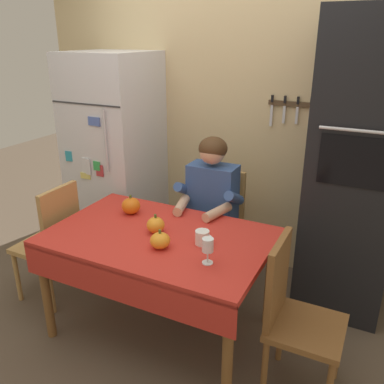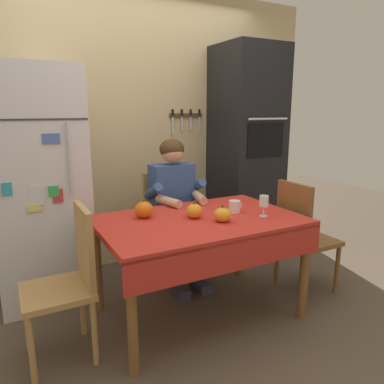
{
  "view_description": "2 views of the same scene",
  "coord_description": "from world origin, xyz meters",
  "px_view_note": "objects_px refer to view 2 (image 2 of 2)",
  "views": [
    {
      "loc": [
        1.22,
        -1.88,
        1.93
      ],
      "look_at": [
        0.14,
        0.29,
        0.99
      ],
      "focal_mm": 38.04,
      "sensor_mm": 36.0,
      "label": 1
    },
    {
      "loc": [
        -1.2,
        -2.04,
        1.48
      ],
      "look_at": [
        -0.03,
        0.15,
        0.92
      ],
      "focal_mm": 34.12,
      "sensor_mm": 36.0,
      "label": 2
    }
  ],
  "objects_px": {
    "dining_table": "(201,230)",
    "chair_left_side": "(69,277)",
    "wall_oven": "(246,153)",
    "pumpkin_medium": "(194,211)",
    "wine_glass": "(264,202)",
    "chair_behind_person": "(167,219)",
    "refrigerator": "(39,187)",
    "chair_right_side": "(302,233)",
    "pumpkin_large": "(222,215)",
    "seated_person": "(175,199)",
    "coffee_mug": "(235,206)",
    "pumpkin_small": "(144,210)"
  },
  "relations": [
    {
      "from": "wall_oven",
      "to": "chair_behind_person",
      "type": "relative_size",
      "value": 2.26
    },
    {
      "from": "coffee_mug",
      "to": "chair_right_side",
      "type": "bearing_deg",
      "value": -9.25
    },
    {
      "from": "dining_table",
      "to": "chair_right_side",
      "type": "xyz_separation_m",
      "value": [
        0.9,
        -0.07,
        -0.14
      ]
    },
    {
      "from": "seated_person",
      "to": "pumpkin_large",
      "type": "relative_size",
      "value": 10.32
    },
    {
      "from": "dining_table",
      "to": "wine_glass",
      "type": "bearing_deg",
      "value": -20.2
    },
    {
      "from": "pumpkin_large",
      "to": "coffee_mug",
      "type": "bearing_deg",
      "value": 36.8
    },
    {
      "from": "coffee_mug",
      "to": "wine_glass",
      "type": "relative_size",
      "value": 0.74
    },
    {
      "from": "seated_person",
      "to": "coffee_mug",
      "type": "bearing_deg",
      "value": -69.51
    },
    {
      "from": "chair_behind_person",
      "to": "seated_person",
      "type": "relative_size",
      "value": 0.75
    },
    {
      "from": "chair_right_side",
      "to": "chair_behind_person",
      "type": "bearing_deg",
      "value": 133.36
    },
    {
      "from": "refrigerator",
      "to": "dining_table",
      "type": "height_order",
      "value": "refrigerator"
    },
    {
      "from": "chair_behind_person",
      "to": "refrigerator",
      "type": "bearing_deg",
      "value": 175.03
    },
    {
      "from": "dining_table",
      "to": "chair_left_side",
      "type": "relative_size",
      "value": 1.51
    },
    {
      "from": "dining_table",
      "to": "chair_left_side",
      "type": "distance_m",
      "value": 0.91
    },
    {
      "from": "seated_person",
      "to": "pumpkin_small",
      "type": "xyz_separation_m",
      "value": [
        -0.43,
        -0.39,
        0.06
      ]
    },
    {
      "from": "wine_glass",
      "to": "pumpkin_large",
      "type": "bearing_deg",
      "value": 174.11
    },
    {
      "from": "refrigerator",
      "to": "wall_oven",
      "type": "relative_size",
      "value": 0.86
    },
    {
      "from": "pumpkin_medium",
      "to": "wine_glass",
      "type": "bearing_deg",
      "value": -23.39
    },
    {
      "from": "chair_behind_person",
      "to": "seated_person",
      "type": "distance_m",
      "value": 0.29
    },
    {
      "from": "wall_oven",
      "to": "seated_person",
      "type": "distance_m",
      "value": 1.06
    },
    {
      "from": "wall_oven",
      "to": "chair_behind_person",
      "type": "distance_m",
      "value": 1.11
    },
    {
      "from": "pumpkin_medium",
      "to": "coffee_mug",
      "type": "bearing_deg",
      "value": -1.44
    },
    {
      "from": "chair_left_side",
      "to": "pumpkin_small",
      "type": "height_order",
      "value": "chair_left_side"
    },
    {
      "from": "wall_oven",
      "to": "pumpkin_large",
      "type": "bearing_deg",
      "value": -132.32
    },
    {
      "from": "refrigerator",
      "to": "seated_person",
      "type": "relative_size",
      "value": 1.45
    },
    {
      "from": "refrigerator",
      "to": "chair_right_side",
      "type": "xyz_separation_m",
      "value": [
        1.85,
        -0.95,
        -0.39
      ]
    },
    {
      "from": "dining_table",
      "to": "seated_person",
      "type": "distance_m",
      "value": 0.62
    },
    {
      "from": "chair_behind_person",
      "to": "coffee_mug",
      "type": "height_order",
      "value": "chair_behind_person"
    },
    {
      "from": "chair_behind_person",
      "to": "pumpkin_large",
      "type": "height_order",
      "value": "chair_behind_person"
    },
    {
      "from": "dining_table",
      "to": "chair_right_side",
      "type": "distance_m",
      "value": 0.91
    },
    {
      "from": "wall_oven",
      "to": "seated_person",
      "type": "bearing_deg",
      "value": -161.61
    },
    {
      "from": "chair_left_side",
      "to": "pumpkin_large",
      "type": "relative_size",
      "value": 7.71
    },
    {
      "from": "wall_oven",
      "to": "dining_table",
      "type": "bearing_deg",
      "value": -138.69
    },
    {
      "from": "coffee_mug",
      "to": "pumpkin_small",
      "type": "xyz_separation_m",
      "value": [
        -0.64,
        0.18,
        0.01
      ]
    },
    {
      "from": "wall_oven",
      "to": "refrigerator",
      "type": "bearing_deg",
      "value": -178.86
    },
    {
      "from": "wine_glass",
      "to": "wall_oven",
      "type": "bearing_deg",
      "value": 59.82
    },
    {
      "from": "wall_oven",
      "to": "pumpkin_small",
      "type": "xyz_separation_m",
      "value": [
        -1.39,
        -0.71,
        -0.25
      ]
    },
    {
      "from": "wall_oven",
      "to": "chair_left_side",
      "type": "xyz_separation_m",
      "value": [
        -1.95,
        -0.93,
        -0.54
      ]
    },
    {
      "from": "chair_left_side",
      "to": "wall_oven",
      "type": "bearing_deg",
      "value": 25.41
    },
    {
      "from": "wall_oven",
      "to": "chair_left_side",
      "type": "bearing_deg",
      "value": -154.59
    },
    {
      "from": "refrigerator",
      "to": "pumpkin_small",
      "type": "distance_m",
      "value": 0.91
    },
    {
      "from": "pumpkin_large",
      "to": "chair_right_side",
      "type": "bearing_deg",
      "value": 4.06
    },
    {
      "from": "dining_table",
      "to": "chair_right_side",
      "type": "relative_size",
      "value": 1.51
    },
    {
      "from": "refrigerator",
      "to": "pumpkin_small",
      "type": "bearing_deg",
      "value": -47.5
    },
    {
      "from": "chair_behind_person",
      "to": "chair_right_side",
      "type": "height_order",
      "value": "same"
    },
    {
      "from": "refrigerator",
      "to": "coffee_mug",
      "type": "xyz_separation_m",
      "value": [
        1.25,
        -0.85,
        -0.12
      ]
    },
    {
      "from": "chair_behind_person",
      "to": "pumpkin_medium",
      "type": "xyz_separation_m",
      "value": [
        -0.12,
        -0.75,
        0.28
      ]
    },
    {
      "from": "pumpkin_large",
      "to": "pumpkin_medium",
      "type": "bearing_deg",
      "value": 128.36
    },
    {
      "from": "chair_right_side",
      "to": "pumpkin_large",
      "type": "distance_m",
      "value": 0.85
    },
    {
      "from": "pumpkin_medium",
      "to": "seated_person",
      "type": "bearing_deg",
      "value": 77.91
    }
  ]
}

